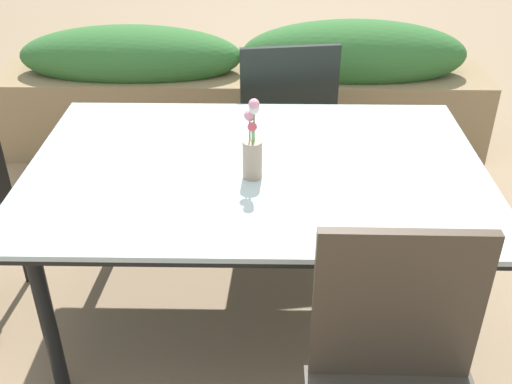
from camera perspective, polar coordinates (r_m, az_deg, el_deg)
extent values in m
plane|color=#9E7F5B|center=(2.57, -0.15, -12.63)|extent=(12.00, 12.00, 0.00)
cube|color=silver|center=(2.20, 0.00, 2.39)|extent=(1.66, 1.11, 0.02)
cube|color=black|center=(2.21, 0.00, 1.91)|extent=(1.62, 1.09, 0.02)
cylinder|color=black|center=(2.20, -19.06, -11.38)|extent=(0.05, 0.05, 0.71)
cylinder|color=black|center=(2.18, 18.86, -11.82)|extent=(0.05, 0.05, 0.71)
cylinder|color=black|center=(2.85, -14.01, 0.21)|extent=(0.05, 0.05, 0.71)
cylinder|color=black|center=(2.83, 14.40, -0.04)|extent=(0.05, 0.05, 0.71)
cube|color=#4C3D2D|center=(1.61, 13.20, -10.63)|extent=(0.43, 0.03, 0.48)
cube|color=black|center=(3.20, 2.31, 6.41)|extent=(0.55, 0.55, 0.04)
cube|color=black|center=(2.89, 3.17, 9.00)|extent=(0.46, 0.10, 0.48)
cylinder|color=black|center=(3.47, -2.04, 4.44)|extent=(0.03, 0.03, 0.42)
cylinder|color=black|center=(3.53, 5.24, 4.86)|extent=(0.03, 0.03, 0.42)
cylinder|color=black|center=(3.08, -1.22, 0.68)|extent=(0.03, 0.03, 0.42)
cylinder|color=black|center=(3.15, 6.92, 1.21)|extent=(0.03, 0.03, 0.42)
cylinder|color=black|center=(2.85, -21.44, -4.23)|extent=(0.03, 0.03, 0.45)
cylinder|color=tan|center=(2.09, -0.34, 3.09)|extent=(0.07, 0.07, 0.14)
cylinder|color=#569347|center=(2.05, -0.59, 5.54)|extent=(0.01, 0.00, 0.13)
sphere|color=pink|center=(2.02, -0.60, 7.22)|extent=(0.04, 0.04, 0.04)
cylinder|color=#569347|center=(2.03, -0.29, 6.01)|extent=(0.01, 0.01, 0.18)
sphere|color=pink|center=(2.00, -0.30, 8.30)|extent=(0.04, 0.04, 0.04)
cylinder|color=#569347|center=(2.03, -0.26, 5.74)|extent=(0.01, 0.01, 0.16)
sphere|color=white|center=(2.00, -0.26, 7.77)|extent=(0.03, 0.03, 0.03)
cylinder|color=#569347|center=(2.03, -0.35, 4.84)|extent=(0.00, 0.00, 0.10)
sphere|color=#DB4C56|center=(2.01, -0.36, 6.15)|extent=(0.03, 0.03, 0.03)
cylinder|color=#569347|center=(2.04, -0.08, 5.89)|extent=(0.01, 0.00, 0.16)
sphere|color=#EFCC4C|center=(2.01, -0.08, 7.96)|extent=(0.03, 0.03, 0.03)
cube|color=#9E7F56|center=(3.81, -1.28, 7.69)|extent=(2.96, 0.51, 0.50)
ellipsoid|color=#387233|center=(3.77, -11.73, 12.45)|extent=(1.33, 0.46, 0.36)
ellipsoid|color=#387233|center=(3.72, 9.22, 12.72)|extent=(1.33, 0.46, 0.40)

